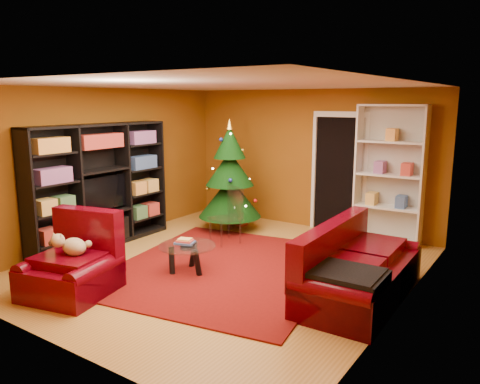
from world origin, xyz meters
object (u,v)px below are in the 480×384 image
Objects in this scene: rug at (225,268)px; dog at (74,247)px; christmas_tree at (230,177)px; sofa at (361,262)px; gift_box_red at (240,220)px; media_unit at (100,186)px; armchair at (69,263)px; white_bookshelf at (390,175)px; acrylic_chair at (225,219)px; coffee_table at (187,259)px; gift_box_teal at (239,214)px.

dog reaches higher than rug.
christmas_tree is 0.97× the size of sofa.
christmas_tree reaches higher than gift_box_red.
gift_box_red is at bearing 63.31° from media_unit.
white_bookshelf is at bearing 47.00° from armchair.
gift_box_red is 3.73m from sofa.
armchair is at bearing 121.57° from sofa.
rug is 1.31× the size of media_unit.
media_unit is 3.01× the size of acrylic_chair.
coffee_table is at bearing -71.98° from gift_box_red.
armchair is (1.28, -1.57, -0.60)m from media_unit.
armchair is at bearing -51.35° from media_unit.
media_unit is at bearing -120.10° from christmas_tree.
christmas_tree is 2.82m from white_bookshelf.
white_bookshelf is (2.67, 0.88, 0.16)m from christmas_tree.
coffee_table is (-1.85, -3.06, -0.95)m from white_bookshelf.
media_unit reaches higher than gift_box_red.
gift_box_red is at bearing 108.02° from coffee_table.
armchair is at bearing -86.09° from gift_box_teal.
media_unit is at bearing 117.96° from dog.
media_unit is at bearing -116.17° from gift_box_red.
christmas_tree is 5.20× the size of dog.
white_bookshelf reaches higher than dog.
media_unit reaches higher than gift_box_teal.
gift_box_teal is 0.37× the size of acrylic_chair.
gift_box_teal is 4.12m from dog.
christmas_tree is 1.08m from acrylic_chair.
gift_box_red is 1.28m from acrylic_chair.
coffee_table is at bearing -69.40° from christmas_tree.
acrylic_chair is at bearing 69.63° from armchair.
christmas_tree reaches higher than rug.
media_unit is 4.35m from sofa.
acrylic_chair is (0.32, 2.73, -0.18)m from dog.
armchair reaches higher than rug.
rug is 1.25m from acrylic_chair.
christmas_tree is at bearing 123.37° from rug.
rug is 8.66× the size of dog.
sofa is (3.13, -1.63, -0.55)m from christmas_tree.
gift_box_red is (1.16, 2.37, -0.91)m from media_unit.
white_bookshelf is at bearing 11.10° from gift_box_red.
dog is at bearing -116.71° from coffee_table.
christmas_tree is at bearing 143.21° from acrylic_chair.
gift_box_teal is 3.03m from white_bookshelf.
armchair is at bearing -88.33° from gift_box_red.
gift_box_red is at bearing 90.74° from christmas_tree.
acrylic_chair is at bearing 36.28° from media_unit.
rug is at bearing -60.14° from gift_box_teal.
sofa is 2.79m from acrylic_chair.
christmas_tree is 6.35× the size of gift_box_teal.
coffee_table reaches higher than gift_box_red.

